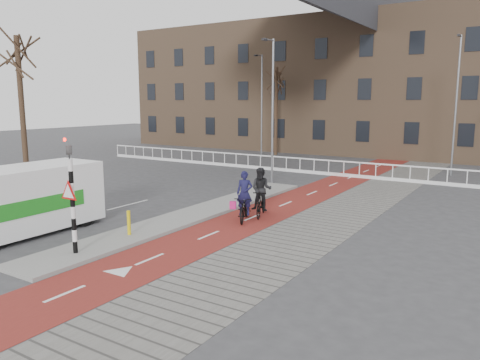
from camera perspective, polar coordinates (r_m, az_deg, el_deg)
The scene contains 16 objects.
ground at distance 16.13m, azimuth -12.43°, elevation -7.50°, with size 120.00×120.00×0.00m, color #38383A.
bike_lane at distance 23.39m, azimuth 7.79°, elevation -2.00°, with size 2.50×60.00×0.01m, color maroon.
sidewalk at distance 22.41m, azimuth 14.32°, elevation -2.73°, with size 3.00×60.00×0.01m, color slate.
curb_island at distance 19.46m, azimuth -5.61°, elevation -4.18°, with size 1.80×16.00×0.12m, color gray.
traffic_signal at distance 14.80m, azimuth -19.87°, elevation -1.47°, with size 0.80×0.80×3.68m.
bollard at distance 16.62m, azimuth -13.40°, elevation -5.08°, with size 0.12×0.12×0.85m, color #DEC10C.
cyclist_near at distance 18.41m, azimuth 0.56°, elevation -2.97°, with size 1.38×2.01×1.98m.
cyclist_far at distance 19.09m, azimuth 2.62°, elevation -2.00°, with size 1.11×1.95×2.01m.
van at distance 18.19m, azimuth -25.13°, elevation -2.17°, with size 2.28×5.57×2.39m.
railing at distance 32.42m, azimuth 2.50°, elevation 1.87°, with size 28.00×0.10×0.99m.
townhouse_row at distance 45.20m, azimuth 14.64°, elevation 13.32°, with size 46.00×10.00×15.90m.
tree_left at distance 27.56m, azimuth -25.01°, elevation 7.34°, with size 0.29×0.29×8.02m, color #322216.
tree_mid at distance 40.88m, azimuth 4.42°, elevation 8.30°, with size 0.28×0.28×7.48m, color #322216.
streetlight_near at distance 26.72m, azimuth 4.00°, elevation 8.20°, with size 0.12×0.12×8.05m, color slate.
streetlight_left at distance 38.99m, azimuth 2.66°, elevation 8.90°, with size 0.12×0.12×8.36m, color slate.
streetlight_right at distance 32.20m, azimuth 24.83°, elevation 8.10°, with size 0.12×0.12×8.62m, color slate.
Camera 1 is at (10.95, -10.88, 4.70)m, focal length 35.00 mm.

